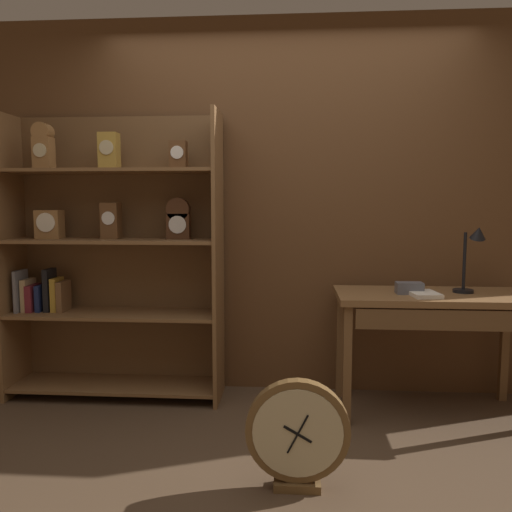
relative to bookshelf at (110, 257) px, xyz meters
The scene contains 8 objects.
ground_plane 1.91m from the bookshelf, 43.12° to the right, with size 10.00×10.00×0.00m, color #4C3826.
back_wood_panel 1.27m from the bookshelf, ahead, with size 4.80×0.05×2.60m, color brown.
bookshelf is the anchor object (origin of this frame).
workbench 2.16m from the bookshelf, ahead, with size 1.20×0.56×0.77m.
desk_lamp 2.37m from the bookshelf, ahead, with size 0.17×0.17×0.43m.
toolbox_small 1.99m from the bookshelf, ahead, with size 0.16×0.10×0.07m, color #595960.
open_repair_manual 2.07m from the bookshelf, ahead, with size 0.16×0.22×0.03m, color silver.
round_clock_large 1.83m from the bookshelf, 41.00° to the right, with size 0.49×0.11×0.53m.
Camera 1 is at (0.04, -2.23, 1.33)m, focal length 35.45 mm.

